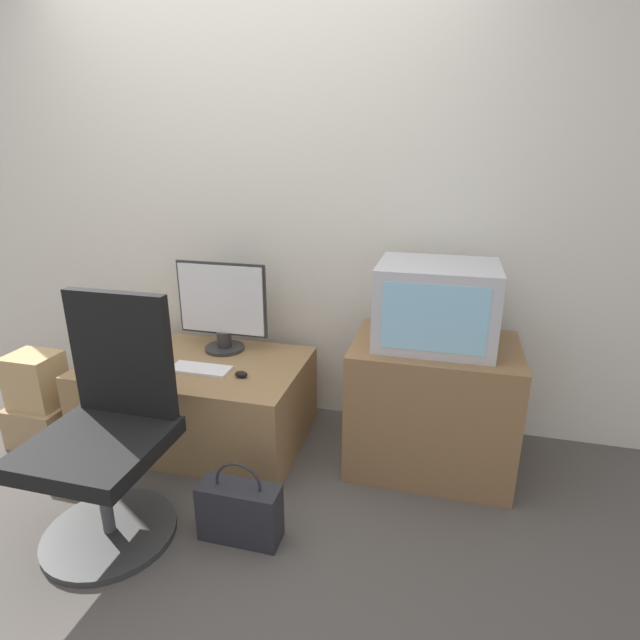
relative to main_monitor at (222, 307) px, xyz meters
name	(u,v)px	position (x,y,z in m)	size (l,w,h in m)	color
ground_plane	(152,547)	(0.11, -1.02, -0.72)	(12.00, 12.00, 0.00)	#4C4742
wall_back	(257,196)	(0.11, 0.30, 0.58)	(4.40, 0.05, 2.60)	silver
desk	(199,399)	(-0.08, -0.20, -0.49)	(1.17, 0.73, 0.46)	#937047
side_stand	(431,405)	(1.18, -0.12, -0.39)	(0.80, 0.57, 0.66)	olive
main_monitor	(222,307)	(0.00, 0.00, 0.00)	(0.52, 0.22, 0.51)	#2D2D2D
keyboard	(200,369)	(0.00, -0.29, -0.25)	(0.32, 0.13, 0.01)	white
mouse	(241,374)	(0.24, -0.32, -0.24)	(0.07, 0.04, 0.03)	black
crt_tv	(436,304)	(1.16, -0.11, 0.14)	(0.55, 0.44, 0.39)	#B7B7BC
office_chair	(108,438)	(-0.09, -0.94, -0.28)	(0.54, 0.54, 1.01)	#333333
cardboard_box_lower	(44,423)	(-0.90, -0.47, -0.60)	(0.31, 0.27, 0.23)	#A3845B
cardboard_box_upper	(36,380)	(-0.90, -0.47, -0.34)	(0.26, 0.21, 0.29)	tan
handbag	(240,511)	(0.45, -0.87, -0.59)	(0.34, 0.13, 0.37)	#232328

